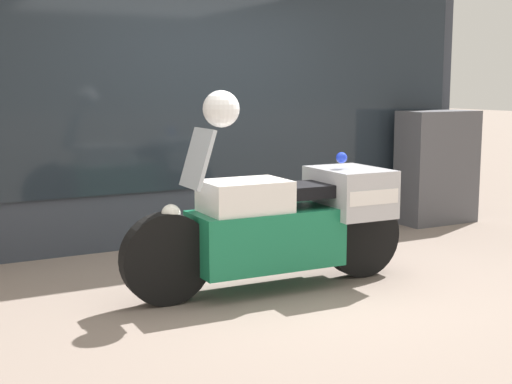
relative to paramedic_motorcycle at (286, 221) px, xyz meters
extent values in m
plane|color=gray|center=(0.10, 0.01, -0.53)|extent=(60.00, 60.00, 0.00)
cube|color=#333842|center=(0.10, 2.01, 1.24)|extent=(6.59, 0.40, 3.53)
cube|color=#1E262D|center=(0.49, 1.79, 1.29)|extent=(5.52, 0.02, 2.53)
cube|color=slate|center=(0.45, 2.02, -0.25)|extent=(5.30, 0.30, 0.55)
cube|color=silver|center=(0.45, 2.16, 0.60)|extent=(5.30, 0.02, 1.20)
cube|color=beige|center=(0.45, 2.02, 1.19)|extent=(5.30, 0.30, 0.02)
cube|color=maroon|center=(-1.23, 2.02, 1.23)|extent=(0.18, 0.04, 0.06)
cube|color=#B7B2A8|center=(0.45, 2.02, 1.23)|extent=(0.18, 0.04, 0.06)
cube|color=navy|center=(2.12, 2.02, 1.23)|extent=(0.18, 0.04, 0.06)
cube|color=red|center=(-0.80, 1.95, 0.16)|extent=(0.19, 0.03, 0.27)
cube|color=orange|center=(1.69, 1.95, 0.16)|extent=(0.19, 0.04, 0.27)
cylinder|color=black|center=(-0.99, 0.03, -0.19)|extent=(0.68, 0.16, 0.67)
cylinder|color=black|center=(0.71, -0.02, -0.19)|extent=(0.68, 0.16, 0.67)
cube|color=#19754C|center=(-0.18, 0.01, -0.12)|extent=(1.17, 0.54, 0.44)
cube|color=white|center=(-0.36, 0.01, 0.21)|extent=(0.64, 0.48, 0.27)
cube|color=black|center=(0.08, 0.00, 0.23)|extent=(0.68, 0.40, 0.10)
cube|color=#B7B7BC|center=(0.59, -0.02, 0.19)|extent=(0.53, 0.68, 0.38)
cube|color=white|center=(0.59, -0.02, 0.19)|extent=(0.48, 0.69, 0.11)
cube|color=#B2BCC6|center=(-0.74, 0.03, 0.52)|extent=(0.17, 0.36, 0.43)
sphere|color=white|center=(-0.95, 0.03, 0.13)|extent=(0.14, 0.14, 0.14)
sphere|color=blue|center=(0.50, -0.02, 0.47)|extent=(0.09, 0.09, 0.09)
cube|color=#4C4C51|center=(2.87, 1.42, 0.11)|extent=(0.91, 0.44, 1.28)
sphere|color=white|center=(-0.55, 0.02, 0.87)|extent=(0.27, 0.27, 0.27)
camera|label=1|loc=(-2.82, -4.65, 1.06)|focal=50.00mm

